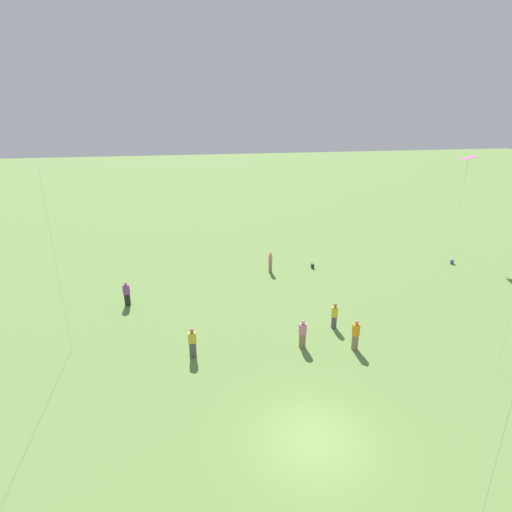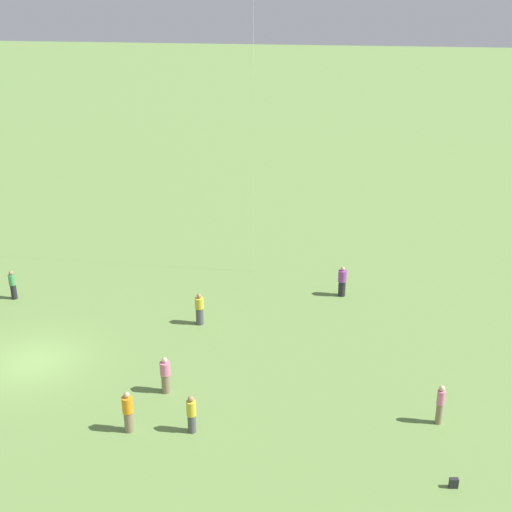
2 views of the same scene
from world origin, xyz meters
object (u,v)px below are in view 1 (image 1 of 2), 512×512
Objects in this scene: kite_4 at (468,160)px; picnic_bag_2 at (452,262)px; person_2 at (334,316)px; picnic_bag_0 at (313,266)px; person_1 at (270,262)px; person_0 at (303,334)px; person_6 at (356,335)px; person_3 at (127,294)px; person_5 at (192,343)px.

kite_4 is 22.53× the size of picnic_bag_2.
person_2 reaches higher than picnic_bag_0.
person_1 is 0.20× the size of kite_4.
person_2 is 10.07m from picnic_bag_0.
person_0 is 12.41m from picnic_bag_0.
person_0 is at bearing -19.84° from person_6.
person_3 reaches higher than person_2.
person_6 is 23.34m from kite_4.
person_6 is 0.20× the size of kite_4.
person_2 is at bearing -107.58° from person_0.
kite_4 reaches higher than picnic_bag_2.
person_3 is (-7.52, -10.18, 0.02)m from person_0.
person_1 is at bearing -17.97° from kite_4.
person_2 is at bearing 171.63° from person_1.
picnic_bag_0 is at bearing -72.19° from person_0.
person_2 is 0.97× the size of person_5.
picnic_bag_2 is (-9.93, 17.16, -0.66)m from person_0.
kite_4 is at bearing -105.89° from person_0.
person_5 is (-0.34, -6.14, -0.00)m from person_0.
person_2 is at bearing -88.03° from person_6.
person_3 is 0.19× the size of kite_4.
person_1 is 11.80m from person_3.
person_0 is at bearing -22.39° from picnic_bag_0.
kite_4 is at bearing 144.03° from person_5.
person_0 is 4.35× the size of picnic_bag_0.
kite_4 reaches higher than person_6.
person_5 is at bearing -10.71° from person_6.
picnic_bag_2 is at bearing -109.75° from person_0.
person_0 is 25.02m from kite_4.
person_2 is 0.92× the size of person_6.
person_0 is at bearing 158.62° from person_3.
picnic_bag_0 is 12.54m from picnic_bag_2.
person_0 is 0.19× the size of kite_4.
person_5 is 15.56m from picnic_bag_0.
person_6 is at bearing 109.98° from person_5.
person_6 is (0.84, 2.82, 0.06)m from person_0.
person_1 is 16.28m from picnic_bag_2.
person_3 is 0.96× the size of person_6.
person_6 reaches higher than person_0.
person_2 is 16.77m from picnic_bag_2.
kite_4 is 22.83× the size of picnic_bag_0.
person_0 is at bearing -59.96° from picnic_bag_2.
person_2 is 4.24× the size of picnic_bag_0.
person_0 is 1.00× the size of person_5.
person_3 is 4.45× the size of picnic_bag_0.
picnic_bag_2 is at bearing 82.98° from picnic_bag_0.
person_1 reaches higher than person_3.
person_0 reaches higher than person_2.
picnic_bag_2 is (1.46, 16.20, -0.72)m from person_1.
person_5 is at bearing 134.44° from person_3.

